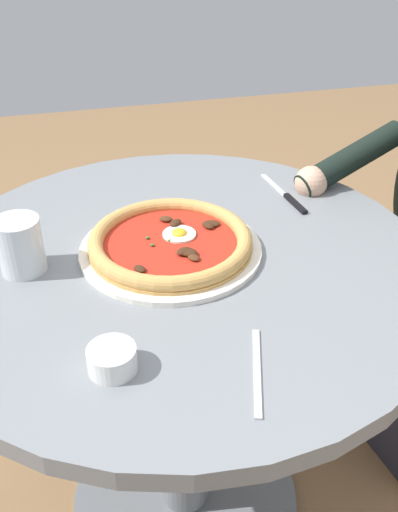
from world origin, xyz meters
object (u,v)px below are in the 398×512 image
pizza_on_plate (171,243)px  fork_utensil (257,371)px  dining_table (182,335)px  steak_knife (289,198)px  water_glass (21,249)px  ramekin_capers (112,358)px

pizza_on_plate → fork_utensil: pizza_on_plate is taller
dining_table → pizza_on_plate: 0.21m
steak_knife → fork_utensil: steak_knife is taller
dining_table → water_glass: (-0.27, 0.02, 0.23)m
water_glass → ramekin_capers: water_glass is taller
steak_knife → ramekin_capers: size_ratio=2.94×
water_glass → steak_knife: bearing=13.0°
pizza_on_plate → ramekin_capers: pizza_on_plate is taller
ramekin_capers → fork_utensil: 0.19m
ramekin_capers → fork_utensil: bearing=-16.3°
dining_table → fork_utensil: 0.36m
dining_table → fork_utensil: fork_utensil is taller
water_glass → fork_utensil: bearing=-47.7°
dining_table → steak_knife: (0.27, 0.14, 0.19)m
pizza_on_plate → ramekin_capers: 0.30m
pizza_on_plate → water_glass: 0.25m
steak_knife → dining_table: bearing=-151.6°
dining_table → fork_utensil: (0.03, -0.31, 0.19)m
dining_table → water_glass: bearing=175.4°
pizza_on_plate → steak_knife: (0.28, 0.13, -0.01)m
ramekin_capers → fork_utensil: (0.19, -0.05, -0.02)m
ramekin_capers → dining_table: bearing=59.1°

